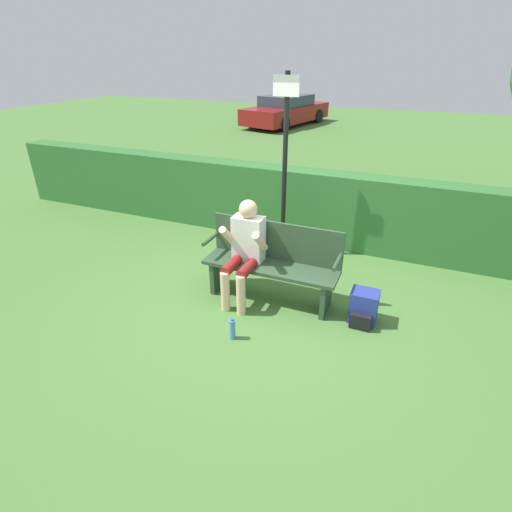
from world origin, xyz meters
TOP-DOWN VIEW (x-y plane):
  - ground_plane at (0.00, 0.00)m, footprint 40.00×40.00m
  - hedge_back at (0.00, 1.94)m, footprint 12.00×0.41m
  - park_bench at (0.00, 0.07)m, footprint 1.70×0.45m
  - person_seated at (-0.31, -0.07)m, footprint 0.52×0.65m
  - backpack at (1.18, -0.03)m, footprint 0.32×0.35m
  - water_bottle at (-0.10, -0.91)m, footprint 0.07×0.07m
  - signpost at (-0.29, 1.31)m, footprint 0.36×0.09m
  - parked_car at (-4.19, 12.93)m, footprint 2.74×4.71m

SIDE VIEW (x-z plane):
  - ground_plane at x=0.00m, z-range 0.00..0.00m
  - water_bottle at x=-0.10m, z-range -0.01..0.26m
  - backpack at x=1.18m, z-range -0.01..0.39m
  - park_bench at x=0.00m, z-range 0.01..1.00m
  - parked_car at x=-4.19m, z-range -0.02..1.19m
  - hedge_back at x=0.00m, z-range 0.00..1.19m
  - person_seated at x=-0.31m, z-range 0.08..1.36m
  - signpost at x=-0.29m, z-range 0.17..2.81m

